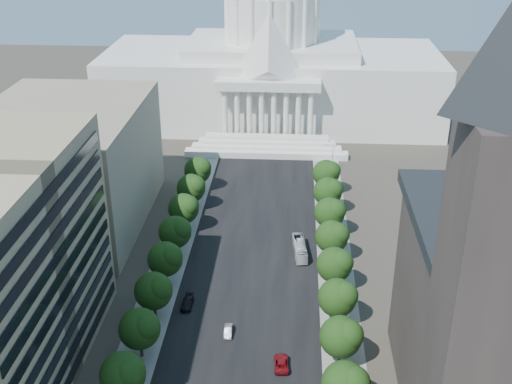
% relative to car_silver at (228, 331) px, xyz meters
% --- Properties ---
extents(road_asphalt, '(30.00, 260.00, 0.01)m').
position_rel_car_silver_xyz_m(road_asphalt, '(2.84, 34.56, -0.69)').
color(road_asphalt, black).
rests_on(road_asphalt, ground).
extents(sidewalk_left, '(8.00, 260.00, 0.02)m').
position_rel_car_silver_xyz_m(sidewalk_left, '(-16.16, 34.56, -0.69)').
color(sidewalk_left, gray).
rests_on(sidewalk_left, ground).
extents(sidewalk_right, '(8.00, 260.00, 0.02)m').
position_rel_car_silver_xyz_m(sidewalk_right, '(21.84, 34.56, -0.69)').
color(sidewalk_right, gray).
rests_on(sidewalk_right, ground).
extents(capitol, '(120.00, 56.00, 73.00)m').
position_rel_car_silver_xyz_m(capitol, '(2.84, 129.45, 19.32)').
color(capitol, white).
rests_on(capitol, ground).
extents(office_block_left_far, '(38.00, 52.00, 30.00)m').
position_rel_car_silver_xyz_m(office_block_left_far, '(-45.16, 44.56, 14.31)').
color(office_block_left_far, gray).
rests_on(office_block_left_far, ground).
extents(tree_l_c, '(7.79, 7.60, 9.97)m').
position_rel_car_silver_xyz_m(tree_l_c, '(-14.82, -19.64, 5.77)').
color(tree_l_c, '#33261C').
rests_on(tree_l_c, ground).
extents(tree_l_d, '(7.79, 7.60, 9.97)m').
position_rel_car_silver_xyz_m(tree_l_d, '(-14.82, -7.64, 5.77)').
color(tree_l_d, '#33261C').
rests_on(tree_l_d, ground).
extents(tree_l_e, '(7.79, 7.60, 9.97)m').
position_rel_car_silver_xyz_m(tree_l_e, '(-14.82, 4.36, 5.77)').
color(tree_l_e, '#33261C').
rests_on(tree_l_e, ground).
extents(tree_l_f, '(7.79, 7.60, 9.97)m').
position_rel_car_silver_xyz_m(tree_l_f, '(-14.82, 16.36, 5.77)').
color(tree_l_f, '#33261C').
rests_on(tree_l_f, ground).
extents(tree_l_g, '(7.79, 7.60, 9.97)m').
position_rel_car_silver_xyz_m(tree_l_g, '(-14.82, 28.36, 5.77)').
color(tree_l_g, '#33261C').
rests_on(tree_l_g, ground).
extents(tree_l_h, '(7.79, 7.60, 9.97)m').
position_rel_car_silver_xyz_m(tree_l_h, '(-14.82, 40.36, 5.77)').
color(tree_l_h, '#33261C').
rests_on(tree_l_h, ground).
extents(tree_l_i, '(7.79, 7.60, 9.97)m').
position_rel_car_silver_xyz_m(tree_l_i, '(-14.82, 52.36, 5.77)').
color(tree_l_i, '#33261C').
rests_on(tree_l_i, ground).
extents(tree_l_j, '(7.79, 7.60, 9.97)m').
position_rel_car_silver_xyz_m(tree_l_j, '(-14.82, 64.36, 5.77)').
color(tree_l_j, '#33261C').
rests_on(tree_l_j, ground).
extents(tree_r_c, '(7.79, 7.60, 9.97)m').
position_rel_car_silver_xyz_m(tree_r_c, '(21.18, -19.64, 5.77)').
color(tree_r_c, '#33261C').
rests_on(tree_r_c, ground).
extents(tree_r_d, '(7.79, 7.60, 9.97)m').
position_rel_car_silver_xyz_m(tree_r_d, '(21.18, -7.64, 5.77)').
color(tree_r_d, '#33261C').
rests_on(tree_r_d, ground).
extents(tree_r_e, '(7.79, 7.60, 9.97)m').
position_rel_car_silver_xyz_m(tree_r_e, '(21.18, 4.36, 5.77)').
color(tree_r_e, '#33261C').
rests_on(tree_r_e, ground).
extents(tree_r_f, '(7.79, 7.60, 9.97)m').
position_rel_car_silver_xyz_m(tree_r_f, '(21.18, 16.36, 5.77)').
color(tree_r_f, '#33261C').
rests_on(tree_r_f, ground).
extents(tree_r_g, '(7.79, 7.60, 9.97)m').
position_rel_car_silver_xyz_m(tree_r_g, '(21.18, 28.36, 5.77)').
color(tree_r_g, '#33261C').
rests_on(tree_r_g, ground).
extents(tree_r_h, '(7.79, 7.60, 9.97)m').
position_rel_car_silver_xyz_m(tree_r_h, '(21.18, 40.36, 5.77)').
color(tree_r_h, '#33261C').
rests_on(tree_r_h, ground).
extents(tree_r_i, '(7.79, 7.60, 9.97)m').
position_rel_car_silver_xyz_m(tree_r_i, '(21.18, 52.36, 5.77)').
color(tree_r_i, '#33261C').
rests_on(tree_r_i, ground).
extents(tree_r_j, '(7.79, 7.60, 9.97)m').
position_rel_car_silver_xyz_m(tree_r_j, '(21.18, 64.36, 5.77)').
color(tree_r_j, '#33261C').
rests_on(tree_r_j, ground).
extents(streetlight_c, '(2.61, 0.44, 9.00)m').
position_rel_car_silver_xyz_m(streetlight_c, '(22.75, 4.56, 5.14)').
color(streetlight_c, gray).
rests_on(streetlight_c, ground).
extents(streetlight_d, '(2.61, 0.44, 9.00)m').
position_rel_car_silver_xyz_m(streetlight_d, '(22.75, 29.56, 5.14)').
color(streetlight_d, gray).
rests_on(streetlight_d, ground).
extents(streetlight_e, '(2.61, 0.44, 9.00)m').
position_rel_car_silver_xyz_m(streetlight_e, '(22.75, 54.56, 5.14)').
color(streetlight_e, gray).
rests_on(streetlight_e, ground).
extents(streetlight_f, '(2.61, 0.44, 9.00)m').
position_rel_car_silver_xyz_m(streetlight_f, '(22.75, 79.56, 5.14)').
color(streetlight_f, gray).
rests_on(streetlight_f, ground).
extents(car_silver, '(1.61, 4.22, 1.37)m').
position_rel_car_silver_xyz_m(car_silver, '(0.00, 0.00, 0.00)').
color(car_silver, '#A3A4AB').
rests_on(car_silver, ground).
extents(car_red, '(2.90, 5.75, 1.56)m').
position_rel_car_silver_xyz_m(car_red, '(10.53, -8.72, 0.09)').
color(car_red, maroon).
rests_on(car_red, ground).
extents(car_dark_b, '(2.37, 5.47, 1.57)m').
position_rel_car_silver_xyz_m(car_dark_b, '(-9.30, 8.50, 0.10)').
color(car_dark_b, black).
rests_on(car_dark_b, ground).
extents(city_bus, '(3.78, 11.36, 3.10)m').
position_rel_car_silver_xyz_m(city_bus, '(13.71, 30.81, 0.87)').
color(city_bus, silver).
rests_on(city_bus, ground).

